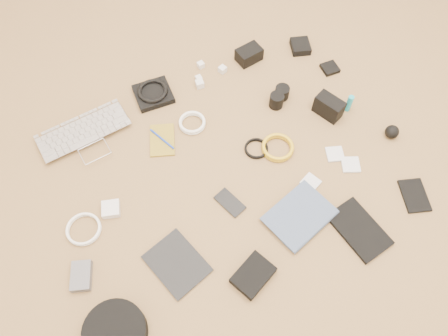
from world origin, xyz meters
name	(u,v)px	position (x,y,z in m)	size (l,w,h in m)	color
laptop	(89,141)	(-0.46, 0.35, 0.01)	(0.38, 0.26, 0.03)	#BBBABF
headphone_pouch	(153,94)	(-0.13, 0.47, 0.01)	(0.16, 0.15, 0.03)	black
headphones	(153,91)	(-0.13, 0.47, 0.04)	(0.13, 0.13, 0.02)	black
charger_a	(199,79)	(0.09, 0.46, 0.01)	(0.03, 0.03, 0.02)	silver
charger_b	(201,65)	(0.13, 0.53, 0.01)	(0.03, 0.03, 0.03)	silver
charger_c	(222,69)	(0.21, 0.46, 0.01)	(0.03, 0.03, 0.03)	silver
charger_d	(200,84)	(0.08, 0.43, 0.02)	(0.03, 0.03, 0.03)	silver
dslr_camera	(249,55)	(0.35, 0.48, 0.03)	(0.11, 0.08, 0.06)	black
lens_pouch	(300,46)	(0.60, 0.43, 0.02)	(0.08, 0.10, 0.03)	black
notebook_olive	(162,140)	(-0.18, 0.23, 0.00)	(0.10, 0.16, 0.01)	olive
pen_blue	(162,139)	(-0.18, 0.23, 0.01)	(0.01, 0.01, 0.14)	#1635B2
cable_white_a	(192,124)	(-0.04, 0.25, 0.01)	(0.11, 0.11, 0.01)	white
lens_a	(276,101)	(0.33, 0.19, 0.03)	(0.06, 0.06, 0.07)	black
lens_b	(282,92)	(0.38, 0.22, 0.03)	(0.06, 0.06, 0.06)	black
card_reader	(330,68)	(0.65, 0.26, 0.01)	(0.07, 0.07, 0.02)	black
power_brick	(111,209)	(-0.47, 0.02, 0.01)	(0.07, 0.07, 0.03)	silver
cable_white_b	(84,230)	(-0.59, -0.01, 0.01)	(0.13, 0.13, 0.01)	white
cable_black	(256,149)	(0.15, 0.02, 0.00)	(0.10, 0.10, 0.01)	black
cable_yellow	(277,149)	(0.23, -0.01, 0.01)	(0.13, 0.13, 0.01)	gold
flash	(329,107)	(0.51, 0.06, 0.04)	(0.06, 0.12, 0.09)	black
lens_cleaner	(349,103)	(0.60, 0.04, 0.04)	(0.02, 0.02, 0.08)	teal
battery_charger	(81,276)	(-0.65, -0.18, 0.01)	(0.07, 0.10, 0.03)	#535357
tablet	(177,263)	(-0.33, -0.28, 0.00)	(0.16, 0.21, 0.01)	black
phone	(230,203)	(-0.06, -0.15, 0.00)	(0.06, 0.12, 0.01)	black
filter_case_left	(311,182)	(0.27, -0.20, 0.00)	(0.06, 0.06, 0.01)	silver
filter_case_mid	(335,154)	(0.42, -0.14, 0.00)	(0.07, 0.07, 0.01)	silver
filter_case_right	(351,165)	(0.45, -0.21, 0.00)	(0.07, 0.07, 0.01)	silver
air_blower	(392,132)	(0.68, -0.16, 0.03)	(0.06, 0.06, 0.06)	black
headphone_case	(115,332)	(-0.60, -0.41, 0.03)	(0.21, 0.21, 0.06)	black
drive_case	(253,275)	(-0.11, -0.43, 0.02)	(0.14, 0.10, 0.04)	black
paperback	(318,233)	(0.18, -0.40, 0.01)	(0.18, 0.24, 0.02)	#3E4E6A
notebook_black_a	(359,229)	(0.33, -0.45, 0.01)	(0.14, 0.22, 0.02)	black
notebook_black_b	(414,196)	(0.60, -0.43, 0.01)	(0.09, 0.14, 0.01)	black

